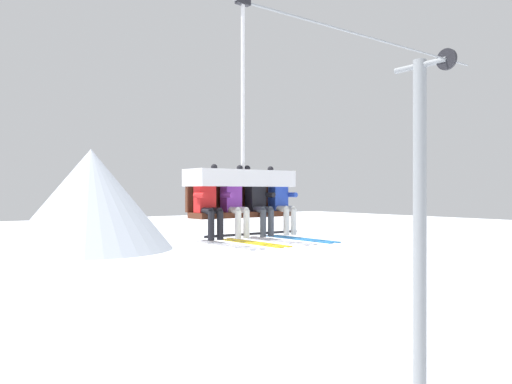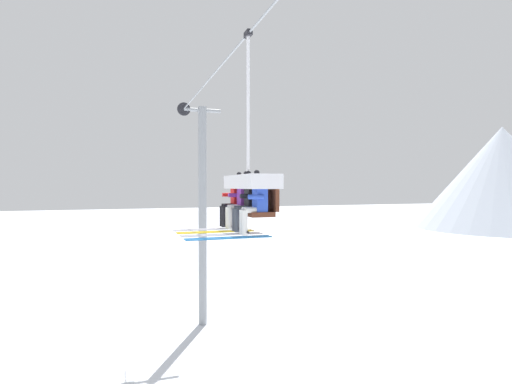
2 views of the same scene
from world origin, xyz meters
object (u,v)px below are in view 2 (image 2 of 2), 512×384
skier_purple (238,201)px  skier_black (246,201)px  chairlift_chair (251,186)px  skier_red (232,200)px  skier_blue (254,202)px  lift_tower_near (202,211)px

skier_purple → skier_black: same height
chairlift_chair → skier_red: 0.90m
chairlift_chair → skier_blue: bearing=-14.8°
lift_tower_near → skier_blue: lift_tower_near is taller
lift_tower_near → chairlift_chair: bearing=-4.6°
lift_tower_near → skier_red: lift_tower_near is taller
lift_tower_near → skier_black: (9.19, -0.93, 0.75)m
skier_blue → skier_black: bearing=180.0°
chairlift_chair → skier_blue: (0.81, -0.21, -0.32)m
skier_black → skier_blue: bearing=0.0°
lift_tower_near → chairlift_chair: 9.02m
skier_red → lift_tower_near: bearing=173.5°
skier_purple → skier_blue: same height
skier_red → skier_purple: (0.54, 0.00, 0.00)m
chairlift_chair → skier_black: chairlift_chair is taller
chairlift_chair → skier_black: (0.27, -0.21, -0.32)m
lift_tower_near → skier_blue: size_ratio=5.66×
chairlift_chair → skier_purple: (-0.27, -0.21, -0.32)m
chairlift_chair → skier_blue: chairlift_chair is taller
lift_tower_near → skier_blue: (9.73, -0.93, 0.75)m
chairlift_chair → skier_blue: size_ratio=2.50×
skier_purple → skier_blue: (1.08, 0.00, 0.00)m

